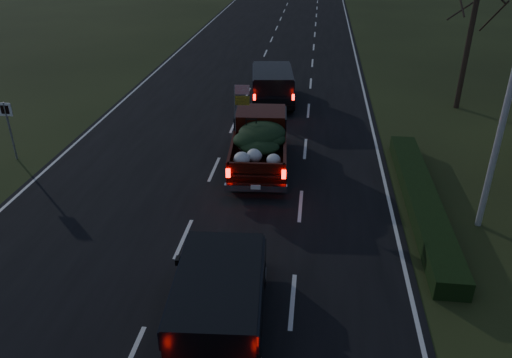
# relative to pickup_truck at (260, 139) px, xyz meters

# --- Properties ---
(ground) EXTENTS (120.00, 120.00, 0.00)m
(ground) POSITION_rel_pickup_truck_xyz_m (-1.77, -5.77, -1.12)
(ground) COLOR black
(ground) RESTS_ON ground
(road_asphalt) EXTENTS (14.00, 120.00, 0.02)m
(road_asphalt) POSITION_rel_pickup_truck_xyz_m (-1.77, -5.77, -1.11)
(road_asphalt) COLOR black
(road_asphalt) RESTS_ON ground
(hedge_row) EXTENTS (1.00, 10.00, 0.60)m
(hedge_row) POSITION_rel_pickup_truck_xyz_m (6.03, -2.77, -0.82)
(hedge_row) COLOR black
(hedge_row) RESTS_ON ground
(route_sign) EXTENTS (0.55, 0.08, 2.50)m
(route_sign) POSITION_rel_pickup_truck_xyz_m (-10.27, -0.77, 0.54)
(route_sign) COLOR gray
(route_sign) RESTS_ON ground
(bare_tree_far) EXTENTS (3.60, 3.60, 7.00)m
(bare_tree_far) POSITION_rel_pickup_truck_xyz_m (9.73, 8.23, 4.11)
(bare_tree_far) COLOR black
(bare_tree_far) RESTS_ON ground
(pickup_truck) EXTENTS (2.56, 5.82, 2.98)m
(pickup_truck) POSITION_rel_pickup_truck_xyz_m (0.00, 0.00, 0.00)
(pickup_truck) COLOR #330D06
(pickup_truck) RESTS_ON ground
(lead_suv) EXTENTS (2.80, 5.43, 1.49)m
(lead_suv) POSITION_rel_pickup_truck_xyz_m (-0.22, 7.93, 0.01)
(lead_suv) COLOR black
(lead_suv) RESTS_ON ground
(rear_suv) EXTENTS (2.54, 5.08, 1.42)m
(rear_suv) POSITION_rel_pickup_truck_xyz_m (0.13, -9.51, -0.04)
(rear_suv) COLOR black
(rear_suv) RESTS_ON ground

